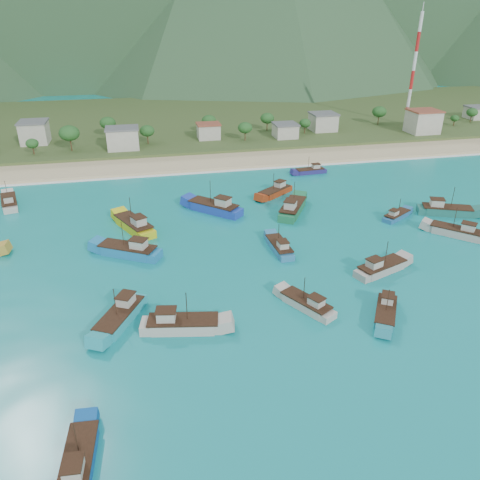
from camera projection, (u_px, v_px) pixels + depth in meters
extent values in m
plane|color=#0B757E|center=(312.00, 301.00, 74.64)|extent=(600.00, 600.00, 0.00)
cube|color=beige|center=(223.00, 161.00, 143.95)|extent=(400.00, 18.00, 1.20)
cube|color=#385123|center=(197.00, 121.00, 197.48)|extent=(400.00, 110.00, 2.40)
cube|color=white|center=(229.00, 170.00, 135.62)|extent=(400.00, 2.50, 0.08)
cube|color=beige|center=(35.00, 133.00, 156.04)|extent=(8.50, 9.29, 6.89)
cube|color=beige|center=(123.00, 139.00, 149.57)|extent=(9.79, 7.60, 6.40)
cube|color=beige|center=(209.00, 132.00, 161.88)|extent=(7.51, 6.26, 4.85)
cube|color=beige|center=(285.00, 131.00, 163.73)|extent=(7.61, 7.67, 4.41)
cube|color=beige|center=(323.00, 122.00, 173.06)|extent=(8.76, 8.45, 5.90)
cube|color=beige|center=(423.00, 122.00, 169.43)|extent=(10.07, 8.96, 7.66)
cube|color=beige|center=(480.00, 113.00, 192.70)|extent=(10.54, 7.54, 4.52)
cylinder|color=red|center=(406.00, 116.00, 182.11)|extent=(1.20, 1.20, 6.66)
cylinder|color=white|center=(409.00, 98.00, 179.18)|extent=(1.20, 1.20, 6.66)
cylinder|color=red|center=(412.00, 80.00, 176.24)|extent=(1.20, 1.20, 6.66)
cylinder|color=white|center=(415.00, 61.00, 173.31)|extent=(1.20, 1.20, 6.66)
cylinder|color=red|center=(418.00, 42.00, 170.38)|extent=(1.20, 1.20, 6.66)
cylinder|color=white|center=(421.00, 21.00, 167.44)|extent=(1.20, 1.20, 6.66)
cube|color=#B8B1A6|center=(183.00, 326.00, 67.56)|extent=(11.83, 5.41, 2.07)
cube|color=beige|center=(166.00, 316.00, 66.67)|extent=(2.93, 2.53, 1.68)
cylinder|color=#382114|center=(187.00, 307.00, 66.09)|extent=(0.12, 0.12, 4.67)
cube|color=#B5B0A3|center=(306.00, 305.00, 72.70)|extent=(7.15, 9.58, 1.72)
cube|color=beige|center=(316.00, 302.00, 70.73)|extent=(2.58, 2.73, 1.40)
cylinder|color=#382114|center=(304.00, 288.00, 71.83)|extent=(0.12, 0.12, 3.87)
cube|color=#1A74AE|center=(128.00, 252.00, 88.27)|extent=(12.35, 9.26, 2.22)
cube|color=beige|center=(139.00, 244.00, 86.69)|extent=(3.52, 3.33, 1.80)
cylinder|color=#382114|center=(123.00, 234.00, 86.87)|extent=(0.12, 0.12, 4.99)
cube|color=#1E665C|center=(447.00, 212.00, 106.00)|extent=(12.38, 7.78, 2.17)
cube|color=beige|center=(437.00, 203.00, 105.52)|extent=(3.34, 3.05, 1.76)
cylinder|color=#382114|center=(453.00, 197.00, 104.35)|extent=(0.12, 0.12, 4.88)
cube|color=#0E4A97|center=(79.00, 463.00, 47.30)|extent=(3.61, 9.96, 1.78)
cube|color=beige|center=(73.00, 469.00, 44.81)|extent=(1.95, 2.35, 1.44)
cylinder|color=#382114|center=(76.00, 438.00, 46.52)|extent=(0.12, 0.12, 4.00)
cube|color=teal|center=(385.00, 314.00, 70.54)|extent=(7.24, 9.39, 1.70)
cube|color=beige|center=(388.00, 299.00, 71.48)|extent=(2.57, 2.70, 1.38)
cylinder|color=#382114|center=(388.00, 301.00, 68.88)|extent=(0.12, 0.12, 3.82)
cube|color=teal|center=(279.00, 248.00, 90.29)|extent=(3.29, 9.70, 1.74)
cube|color=beige|center=(283.00, 245.00, 87.89)|extent=(1.86, 2.26, 1.41)
cylinder|color=#382114|center=(279.00, 233.00, 89.51)|extent=(0.12, 0.12, 3.91)
cube|color=#226096|center=(397.00, 217.00, 104.32)|extent=(8.31, 6.38, 1.50)
cube|color=beige|center=(394.00, 213.00, 102.67)|extent=(2.39, 2.27, 1.22)
cylinder|color=#382114|center=(400.00, 206.00, 103.53)|extent=(0.12, 0.12, 3.38)
cube|color=#BDB7AB|center=(9.00, 203.00, 110.97)|extent=(5.74, 11.21, 1.96)
cube|color=beige|center=(8.00, 199.00, 108.42)|extent=(2.51, 2.86, 1.59)
cylinder|color=#382114|center=(6.00, 190.00, 110.06)|extent=(0.12, 0.12, 4.40)
cube|color=#9D3212|center=(275.00, 193.00, 117.21)|extent=(10.32, 8.92, 1.93)
cube|color=beige|center=(280.00, 184.00, 117.93)|extent=(3.09, 3.00, 1.56)
cylinder|color=#382114|center=(274.00, 182.00, 115.42)|extent=(0.12, 0.12, 4.33)
cube|color=#1A6A41|center=(293.00, 209.00, 107.07)|extent=(9.85, 12.82, 2.31)
cube|color=beige|center=(290.00, 205.00, 103.94)|extent=(3.50, 3.68, 1.88)
cylinder|color=#382114|center=(294.00, 193.00, 106.03)|extent=(0.12, 0.12, 5.21)
cube|color=navy|center=(310.00, 172.00, 133.05)|extent=(9.09, 3.26, 1.62)
cube|color=beige|center=(316.00, 166.00, 132.86)|extent=(2.14, 1.77, 1.32)
cylinder|color=#382114|center=(309.00, 163.00, 131.76)|extent=(0.12, 0.12, 3.65)
cube|color=teal|center=(120.00, 319.00, 69.23)|extent=(8.13, 11.37, 2.02)
cube|color=beige|center=(126.00, 300.00, 70.39)|extent=(2.99, 3.19, 1.64)
cylinder|color=#382114|center=(115.00, 302.00, 67.23)|extent=(0.12, 0.12, 4.55)
cube|color=#A59E95|center=(382.00, 269.00, 82.69)|extent=(10.98, 6.64, 1.92)
cube|color=beige|center=(374.00, 264.00, 80.87)|extent=(2.93, 2.66, 1.56)
cylinder|color=#382114|center=(386.00, 252.00, 81.61)|extent=(0.12, 0.12, 4.32)
cube|color=#1C3DAB|center=(213.00, 208.00, 107.43)|extent=(12.19, 11.98, 2.40)
cube|color=beige|center=(223.00, 202.00, 105.19)|extent=(3.83, 3.82, 1.95)
cylinder|color=#382114|center=(210.00, 192.00, 106.07)|extent=(0.12, 0.12, 5.40)
cube|color=gold|center=(134.00, 226.00, 98.69)|extent=(8.83, 12.92, 2.28)
cube|color=beige|center=(139.00, 221.00, 95.97)|extent=(3.32, 3.57, 1.86)
cylinder|color=#382114|center=(131.00, 209.00, 97.56)|extent=(0.12, 0.12, 5.14)
cube|color=#AAA39A|center=(455.00, 233.00, 96.13)|extent=(9.85, 10.02, 1.97)
cube|color=beige|center=(469.00, 227.00, 94.24)|extent=(3.14, 3.15, 1.60)
cylinder|color=#382114|center=(455.00, 218.00, 95.03)|extent=(0.12, 0.12, 4.44)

